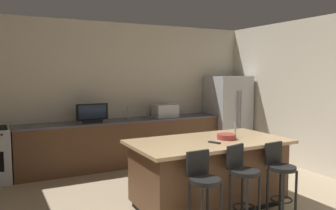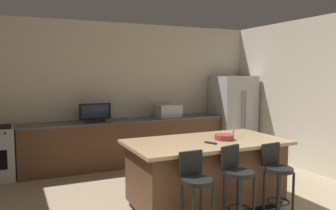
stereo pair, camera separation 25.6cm
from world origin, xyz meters
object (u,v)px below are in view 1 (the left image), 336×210
Objects in this scene: tv_monitor at (92,114)px; bar_stool_right at (280,173)px; bar_stool_left at (204,187)px; tv_remote at (214,142)px; kitchen_island at (209,172)px; microwave at (165,111)px; fruit_bowl at (227,137)px; bar_stool_center at (243,179)px; refrigerator at (228,115)px.

tv_monitor is 0.62× the size of bar_stool_right.
bar_stool_left reaches higher than tv_remote.
tv_monitor is (-0.97, 2.43, 0.61)m from kitchen_island.
tv_monitor is at bearing 84.88° from tv_remote.
kitchen_island is 2.21× the size of bar_stool_left.
tv_remote is at bearing -103.30° from microwave.
kitchen_island is at bearing 167.19° from fruit_bowl.
microwave is 0.81× the size of tv_monitor.
bar_stool_right is 5.58× the size of tv_remote.
microwave is 0.51× the size of bar_stool_right.
bar_stool_center reaches higher than bar_stool_right.
refrigerator is at bearing 48.21° from kitchen_island.
bar_stool_left is 0.58m from bar_stool_center.
bar_stool_center is at bearing 176.21° from bar_stool_right.
microwave reaches higher than bar_stool_right.
tv_remote reaches higher than kitchen_island.
bar_stool_left is at bearing 177.39° from bar_stool_right.
tv_monitor reaches higher than microwave.
tv_monitor reaches higher than bar_stool_right.
microwave reaches higher than fruit_bowl.
fruit_bowl is (0.25, -0.06, 0.49)m from kitchen_island.
refrigerator is (2.14, 2.39, 0.41)m from kitchen_island.
bar_stool_left is (0.39, -3.19, -0.49)m from tv_monitor.
refrigerator is 3.12m from tv_monitor.
kitchen_island is at bearing 51.12° from tv_remote.
bar_stool_center is (-0.01, -0.73, 0.12)m from kitchen_island.
fruit_bowl reaches higher than kitchen_island.
bar_stool_left is at bearing -109.78° from microwave.
kitchen_island is 3.65× the size of tv_monitor.
refrigerator is 3.68× the size of microwave.
microwave reaches higher than kitchen_island.
fruit_bowl reaches higher than bar_stool_right.
bar_stool_right is 0.85m from fruit_bowl.
bar_stool_left is at bearing -127.51° from kitchen_island.
microwave reaches higher than tv_remote.
kitchen_island is at bearing 50.46° from bar_stool_left.
refrigerator is 2.99× the size of tv_monitor.
fruit_bowl is (1.22, -2.49, -0.12)m from tv_monitor.
refrigerator is 6.65× the size of fruit_bowl.
bar_stool_right is (0.02, -3.20, -0.48)m from microwave.
refrigerator is 3.49m from bar_stool_right.
bar_stool_left is at bearing -157.90° from tv_remote.
refrigerator is at bearing 52.44° from fruit_bowl.
bar_stool_center is (-2.15, -3.12, -0.29)m from refrigerator.
fruit_bowl reaches higher than tv_remote.
bar_stool_center is at bearing -73.07° from tv_monitor.
refrigerator is 10.39× the size of tv_remote.
kitchen_island is 2.69m from tv_monitor.
tv_monitor is 3.56m from bar_stool_right.
tv_remote is at bearing -130.18° from refrigerator.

